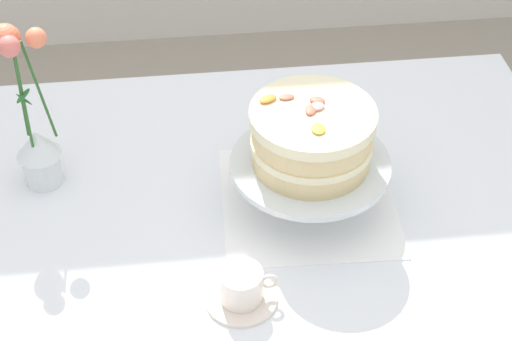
# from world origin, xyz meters

# --- Properties ---
(dining_table) EXTENTS (1.40, 1.00, 0.74)m
(dining_table) POSITION_xyz_m (0.00, -0.02, 0.65)
(dining_table) COLOR white
(dining_table) RESTS_ON ground
(linen_napkin) EXTENTS (0.33, 0.33, 0.00)m
(linen_napkin) POSITION_xyz_m (0.17, 0.05, 0.74)
(linen_napkin) COLOR white
(linen_napkin) RESTS_ON dining_table
(cake_stand) EXTENTS (0.29, 0.29, 0.10)m
(cake_stand) POSITION_xyz_m (0.17, 0.05, 0.82)
(cake_stand) COLOR silver
(cake_stand) RESTS_ON linen_napkin
(layer_cake) EXTENTS (0.22, 0.22, 0.12)m
(layer_cake) POSITION_xyz_m (0.17, 0.05, 0.90)
(layer_cake) COLOR beige
(layer_cake) RESTS_ON cake_stand
(flower_vase) EXTENTS (0.10, 0.09, 0.33)m
(flower_vase) POSITION_xyz_m (-0.32, 0.17, 0.87)
(flower_vase) COLOR silver
(flower_vase) RESTS_ON dining_table
(teacup) EXTENTS (0.12, 0.12, 0.07)m
(teacup) POSITION_xyz_m (0.02, -0.17, 0.77)
(teacup) COLOR silver
(teacup) RESTS_ON dining_table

